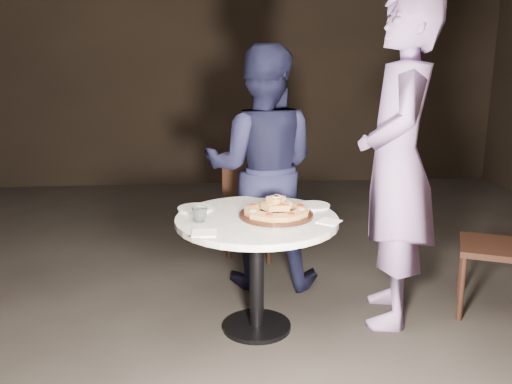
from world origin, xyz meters
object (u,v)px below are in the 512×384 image
diner_navy (262,168)px  diner_teal (397,164)px  water_glass (200,215)px  table (257,239)px  focaccia_pile (276,208)px  serving_board (276,215)px  chair_right (512,239)px  chair_far (252,199)px

diner_navy → diner_teal: size_ratio=0.85×
water_glass → diner_teal: diner_teal is taller
table → focaccia_pile: size_ratio=3.06×
table → diner_navy: size_ratio=0.70×
table → serving_board: (0.11, 0.01, 0.13)m
chair_right → diner_teal: size_ratio=0.45×
focaccia_pile → chair_right: chair_right is taller
serving_board → water_glass: 0.42m
table → water_glass: (-0.31, -0.06, 0.16)m
serving_board → diner_navy: 0.68m
table → diner_teal: diner_teal is taller
chair_far → diner_navy: 0.57m
table → diner_teal: bearing=6.4°
water_glass → chair_far: 1.27m
focaccia_pile → chair_far: 1.16m
chair_far → diner_teal: size_ratio=0.43×
table → diner_teal: 0.90m
table → serving_board: serving_board is taller
table → focaccia_pile: (0.11, 0.01, 0.17)m
chair_right → diner_navy: (-1.43, 0.62, 0.32)m
focaccia_pile → diner_navy: bearing=91.8°
serving_board → chair_far: 1.15m
focaccia_pile → diner_navy: (-0.02, 0.67, 0.08)m
chair_right → diner_navy: size_ratio=0.52×
table → focaccia_pile: 0.20m
focaccia_pile → diner_teal: (0.70, 0.08, 0.22)m
diner_navy → focaccia_pile: bearing=101.1°
focaccia_pile → chair_right: 1.42m
diner_teal → chair_right: bearing=100.0°
serving_board → water_glass: water_glass is taller
serving_board → chair_right: 1.42m
focaccia_pile → chair_far: chair_far is taller
serving_board → chair_far: bearing=92.6°
chair_far → diner_navy: size_ratio=0.50×
water_glass → chair_far: chair_far is taller
table → diner_teal: size_ratio=0.60×
focaccia_pile → water_glass: bearing=-171.3°
diner_navy → table: bearing=91.8°
chair_far → chair_right: (1.46, -1.08, 0.02)m
focaccia_pile → chair_far: (-0.05, 1.13, -0.26)m
water_glass → chair_right: (1.83, 0.11, -0.23)m
diner_teal → water_glass: bearing=-69.7°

